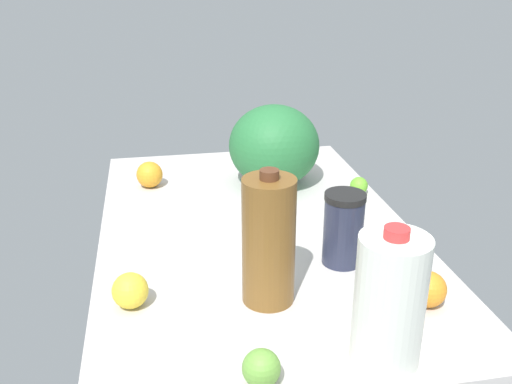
{
  "coord_description": "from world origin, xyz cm",
  "views": [
    {
      "loc": [
        -124.75,
        23.26,
        66.54
      ],
      "look_at": [
        0.0,
        0.0,
        13.0
      ],
      "focal_mm": 40.0,
      "sensor_mm": 36.0,
      "label": 1
    }
  ],
  "objects_px": {
    "chocolate_milk_jug": "(269,241)",
    "tumbler_cup": "(279,134)",
    "milk_jug": "(390,301)",
    "shaker_bottle": "(343,229)",
    "orange_by_jug": "(428,289)",
    "lemon_loose": "(130,291)",
    "lime_far_back": "(261,368)",
    "watermelon": "(274,146)",
    "orange_near_front": "(150,175)",
    "lime_beside_bowl": "(359,186)"
  },
  "relations": [
    {
      "from": "milk_jug",
      "to": "shaker_bottle",
      "type": "xyz_separation_m",
      "value": [
        0.33,
        -0.03,
        -0.03
      ]
    },
    {
      "from": "orange_near_front",
      "to": "lime_beside_bowl",
      "type": "relative_size",
      "value": 1.51
    },
    {
      "from": "orange_by_jug",
      "to": "watermelon",
      "type": "bearing_deg",
      "value": 13.28
    },
    {
      "from": "lemon_loose",
      "to": "tumbler_cup",
      "type": "bearing_deg",
      "value": -30.39
    },
    {
      "from": "shaker_bottle",
      "to": "orange_by_jug",
      "type": "bearing_deg",
      "value": -149.88
    },
    {
      "from": "watermelon",
      "to": "chocolate_milk_jug",
      "type": "distance_m",
      "value": 0.61
    },
    {
      "from": "tumbler_cup",
      "to": "watermelon",
      "type": "bearing_deg",
      "value": 164.09
    },
    {
      "from": "watermelon",
      "to": "lemon_loose",
      "type": "height_order",
      "value": "watermelon"
    },
    {
      "from": "orange_near_front",
      "to": "watermelon",
      "type": "bearing_deg",
      "value": -96.37
    },
    {
      "from": "milk_jug",
      "to": "lime_beside_bowl",
      "type": "height_order",
      "value": "milk_jug"
    },
    {
      "from": "lemon_loose",
      "to": "orange_by_jug",
      "type": "height_order",
      "value": "same"
    },
    {
      "from": "chocolate_milk_jug",
      "to": "tumbler_cup",
      "type": "bearing_deg",
      "value": -13.98
    },
    {
      "from": "lime_far_back",
      "to": "watermelon",
      "type": "bearing_deg",
      "value": -13.5
    },
    {
      "from": "lime_far_back",
      "to": "milk_jug",
      "type": "bearing_deg",
      "value": -84.36
    },
    {
      "from": "tumbler_cup",
      "to": "lemon_loose",
      "type": "bearing_deg",
      "value": 149.61
    },
    {
      "from": "milk_jug",
      "to": "tumbler_cup",
      "type": "relative_size",
      "value": 1.56
    },
    {
      "from": "chocolate_milk_jug",
      "to": "milk_jug",
      "type": "height_order",
      "value": "chocolate_milk_jug"
    },
    {
      "from": "tumbler_cup",
      "to": "shaker_bottle",
      "type": "bearing_deg",
      "value": 178.6
    },
    {
      "from": "watermelon",
      "to": "lime_beside_bowl",
      "type": "xyz_separation_m",
      "value": [
        -0.12,
        -0.22,
        -0.09
      ]
    },
    {
      "from": "tumbler_cup",
      "to": "orange_near_front",
      "type": "relative_size",
      "value": 2.09
    },
    {
      "from": "milk_jug",
      "to": "tumbler_cup",
      "type": "bearing_deg",
      "value": -2.83
    },
    {
      "from": "orange_near_front",
      "to": "lime_beside_bowl",
      "type": "xyz_separation_m",
      "value": [
        -0.16,
        -0.58,
        -0.01
      ]
    },
    {
      "from": "lime_far_back",
      "to": "orange_near_front",
      "type": "relative_size",
      "value": 0.82
    },
    {
      "from": "watermelon",
      "to": "tumbler_cup",
      "type": "distance_m",
      "value": 0.25
    },
    {
      "from": "lime_beside_bowl",
      "to": "chocolate_milk_jug",
      "type": "bearing_deg",
      "value": 142.72
    },
    {
      "from": "chocolate_milk_jug",
      "to": "watermelon",
      "type": "bearing_deg",
      "value": -13.21
    },
    {
      "from": "chocolate_milk_jug",
      "to": "shaker_bottle",
      "type": "bearing_deg",
      "value": -59.23
    },
    {
      "from": "chocolate_milk_jug",
      "to": "milk_jug",
      "type": "xyz_separation_m",
      "value": [
        -0.21,
        -0.15,
        -0.01
      ]
    },
    {
      "from": "lime_beside_bowl",
      "to": "milk_jug",
      "type": "bearing_deg",
      "value": 163.38
    },
    {
      "from": "watermelon",
      "to": "orange_near_front",
      "type": "height_order",
      "value": "watermelon"
    },
    {
      "from": "chocolate_milk_jug",
      "to": "orange_near_front",
      "type": "relative_size",
      "value": 3.59
    },
    {
      "from": "chocolate_milk_jug",
      "to": "milk_jug",
      "type": "relative_size",
      "value": 1.1
    },
    {
      "from": "milk_jug",
      "to": "lime_beside_bowl",
      "type": "xyz_separation_m",
      "value": [
        0.69,
        -0.21,
        -0.09
      ]
    },
    {
      "from": "watermelon",
      "to": "shaker_bottle",
      "type": "relative_size",
      "value": 1.59
    },
    {
      "from": "shaker_bottle",
      "to": "orange_near_front",
      "type": "height_order",
      "value": "shaker_bottle"
    },
    {
      "from": "orange_by_jug",
      "to": "chocolate_milk_jug",
      "type": "bearing_deg",
      "value": 75.5
    },
    {
      "from": "lemon_loose",
      "to": "lime_far_back",
      "type": "relative_size",
      "value": 1.13
    },
    {
      "from": "lime_far_back",
      "to": "orange_by_jug",
      "type": "height_order",
      "value": "orange_by_jug"
    },
    {
      "from": "milk_jug",
      "to": "orange_near_front",
      "type": "distance_m",
      "value": 0.93
    },
    {
      "from": "watermelon",
      "to": "lime_far_back",
      "type": "distance_m",
      "value": 0.86
    },
    {
      "from": "milk_jug",
      "to": "shaker_bottle",
      "type": "relative_size",
      "value": 1.5
    },
    {
      "from": "lime_far_back",
      "to": "orange_near_front",
      "type": "bearing_deg",
      "value": 10.47
    },
    {
      "from": "milk_jug",
      "to": "orange_by_jug",
      "type": "distance_m",
      "value": 0.21
    },
    {
      "from": "shaker_bottle",
      "to": "lime_far_back",
      "type": "height_order",
      "value": "shaker_bottle"
    },
    {
      "from": "lemon_loose",
      "to": "lime_far_back",
      "type": "height_order",
      "value": "lemon_loose"
    },
    {
      "from": "shaker_bottle",
      "to": "tumbler_cup",
      "type": "bearing_deg",
      "value": -1.4
    },
    {
      "from": "watermelon",
      "to": "lime_far_back",
      "type": "relative_size",
      "value": 4.22
    },
    {
      "from": "lime_far_back",
      "to": "chocolate_milk_jug",
      "type": "bearing_deg",
      "value": -14.25
    },
    {
      "from": "chocolate_milk_jug",
      "to": "orange_by_jug",
      "type": "distance_m",
      "value": 0.32
    },
    {
      "from": "lemon_loose",
      "to": "orange_near_front",
      "type": "xyz_separation_m",
      "value": [
        0.61,
        -0.05,
        0.0
      ]
    }
  ]
}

